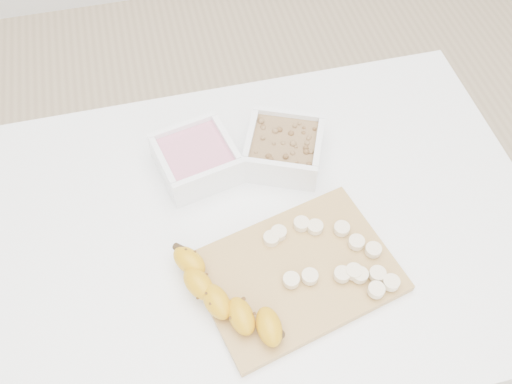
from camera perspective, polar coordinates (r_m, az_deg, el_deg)
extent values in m
plane|color=#C6AD89|center=(1.69, 0.25, -16.88)|extent=(3.50, 3.50, 0.00)
cube|color=white|center=(1.02, 0.40, -3.92)|extent=(1.00, 0.70, 0.04)
cylinder|color=white|center=(1.52, -18.90, -5.30)|extent=(0.05, 0.05, 0.71)
cylinder|color=white|center=(1.59, 13.32, 1.06)|extent=(0.05, 0.05, 0.71)
cube|color=white|center=(1.06, -6.00, 3.36)|extent=(0.16, 0.16, 0.06)
cube|color=#D07A93|center=(1.05, -6.01, 3.45)|extent=(0.14, 0.14, 0.04)
cube|color=white|center=(1.07, 2.79, 4.42)|extent=(0.18, 0.18, 0.06)
cube|color=brown|center=(1.06, 2.80, 4.51)|extent=(0.15, 0.15, 0.04)
cube|color=#A98141|center=(0.95, 4.09, -8.06)|extent=(0.36, 0.29, 0.01)
cylinder|color=beige|center=(0.97, 1.54, -4.67)|extent=(0.03, 0.03, 0.01)
cylinder|color=beige|center=(0.97, 2.28, -4.10)|extent=(0.03, 0.03, 0.01)
cylinder|color=beige|center=(0.98, 4.56, -3.20)|extent=(0.03, 0.03, 0.01)
cylinder|color=beige|center=(0.98, 5.94, -3.50)|extent=(0.03, 0.03, 0.01)
cylinder|color=beige|center=(0.98, 8.57, -3.64)|extent=(0.03, 0.03, 0.01)
cylinder|color=beige|center=(0.97, 10.01, -4.97)|extent=(0.03, 0.03, 0.01)
cylinder|color=beige|center=(0.97, 11.65, -5.69)|extent=(0.03, 0.03, 0.01)
cylinder|color=beige|center=(0.93, 3.55, -8.79)|extent=(0.03, 0.03, 0.01)
cylinder|color=beige|center=(0.93, 5.40, -8.41)|extent=(0.03, 0.03, 0.01)
cylinder|color=beige|center=(0.94, 8.61, -8.15)|extent=(0.03, 0.03, 0.01)
cylinder|color=beige|center=(0.94, 10.35, -8.17)|extent=(0.03, 0.03, 0.01)
cylinder|color=beige|center=(0.95, 12.05, -8.04)|extent=(0.03, 0.03, 0.01)
cylinder|color=beige|center=(0.95, 13.37, -8.80)|extent=(0.03, 0.03, 0.01)
cylinder|color=beige|center=(0.93, 11.94, -9.55)|extent=(0.03, 0.03, 0.01)
cylinder|color=beige|center=(0.94, 9.75, -7.84)|extent=(0.03, 0.03, 0.01)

